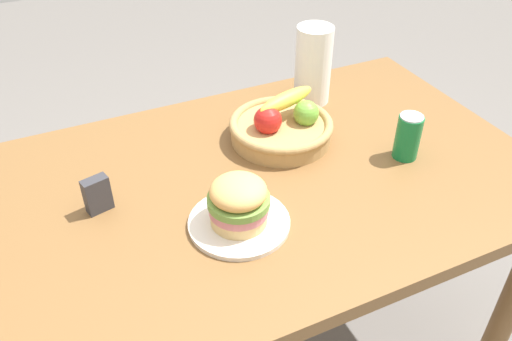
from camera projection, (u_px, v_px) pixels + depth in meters
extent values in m
cube|color=brown|center=(270.00, 180.00, 1.37)|extent=(1.40, 0.90, 0.04)
cylinder|color=brown|center=(39.00, 260.00, 1.66)|extent=(0.07, 0.07, 0.71)
cylinder|color=brown|center=(368.00, 161.00, 2.08)|extent=(0.07, 0.07, 0.71)
cylinder|color=silver|center=(239.00, 223.00, 1.21)|extent=(0.23, 0.23, 0.01)
cylinder|color=#E5BC75|center=(239.00, 216.00, 1.19)|extent=(0.13, 0.13, 0.03)
cylinder|color=#C67075|center=(239.00, 207.00, 1.18)|extent=(0.14, 0.14, 0.02)
cylinder|color=olive|center=(239.00, 200.00, 1.17)|extent=(0.14, 0.14, 0.02)
ellipsoid|color=#EAAD5D|center=(238.00, 191.00, 1.15)|extent=(0.13, 0.13, 0.06)
cylinder|color=#147238|center=(408.00, 137.00, 1.39)|extent=(0.07, 0.07, 0.12)
cylinder|color=silver|center=(412.00, 117.00, 1.35)|extent=(0.06, 0.06, 0.00)
cylinder|color=tan|center=(281.00, 132.00, 1.48)|extent=(0.28, 0.28, 0.05)
torus|color=tan|center=(281.00, 124.00, 1.46)|extent=(0.29, 0.29, 0.02)
sphere|color=#6BAD38|center=(306.00, 113.00, 1.46)|extent=(0.07, 0.07, 0.07)
sphere|color=red|center=(268.00, 120.00, 1.42)|extent=(0.08, 0.08, 0.08)
ellipsoid|color=yellow|center=(286.00, 100.00, 1.45)|extent=(0.20, 0.11, 0.06)
cylinder|color=white|center=(313.00, 65.00, 1.60)|extent=(0.11, 0.11, 0.24)
cube|color=#333338|center=(97.00, 195.00, 1.22)|extent=(0.07, 0.04, 0.09)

